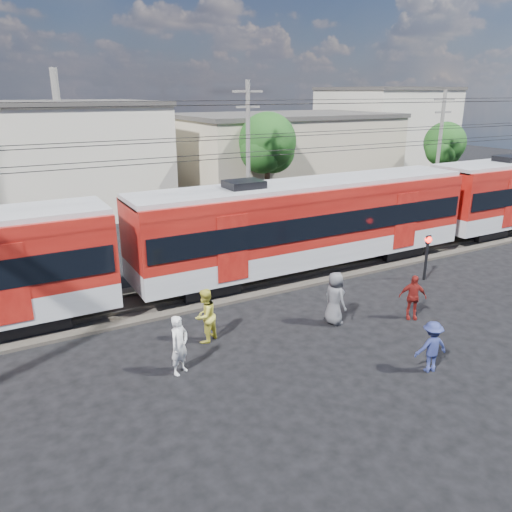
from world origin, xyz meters
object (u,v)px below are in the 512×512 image
object	(u,v)px
commuter_train	(312,220)
crossing_signal	(427,249)
pedestrian_a	(179,345)
car_silver	(485,198)
pedestrian_c	(431,347)

from	to	relation	value
commuter_train	crossing_signal	distance (m)	5.15
pedestrian_a	crossing_signal	xyz separation A→B (m)	(12.12, 2.00, 0.50)
car_silver	crossing_signal	xyz separation A→B (m)	(-14.51, -8.13, 0.67)
pedestrian_a	crossing_signal	distance (m)	12.30
car_silver	pedestrian_c	bearing A→B (deg)	129.76
pedestrian_a	car_silver	bearing A→B (deg)	-8.30
car_silver	crossing_signal	distance (m)	16.64
pedestrian_a	pedestrian_c	distance (m)	7.37
commuter_train	crossing_signal	size ratio (longest dim) A/B	24.78
pedestrian_c	car_silver	size ratio (longest dim) A/B	0.37
pedestrian_c	car_silver	bearing A→B (deg)	-133.15
commuter_train	car_silver	bearing A→B (deg)	14.52
pedestrian_a	crossing_signal	bearing A→B (deg)	-19.76
pedestrian_a	car_silver	size ratio (longest dim) A/B	0.42
commuter_train	pedestrian_a	bearing A→B (deg)	-147.21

